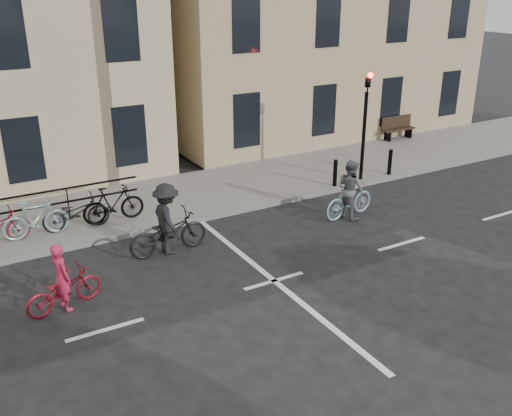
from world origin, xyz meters
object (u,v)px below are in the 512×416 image
bench (397,127)px  cyclist_dark (167,226)px  cyclist_pink (63,286)px  cyclist_grey (350,194)px  traffic_light (365,113)px

bench → cyclist_dark: cyclist_dark is taller
cyclist_dark → bench: bearing=-69.0°
cyclist_pink → cyclist_grey: (8.45, 0.94, 0.18)m
cyclist_pink → cyclist_grey: cyclist_grey is taller
traffic_light → cyclist_dark: 8.12m
traffic_light → cyclist_grey: bearing=-136.3°
bench → cyclist_pink: cyclist_pink is taller
traffic_light → cyclist_dark: size_ratio=1.85×
bench → cyclist_pink: 16.80m
cyclist_grey → cyclist_dark: (-5.51, 0.47, 0.03)m
cyclist_pink → cyclist_dark: (2.94, 1.41, 0.21)m
cyclist_pink → cyclist_grey: bearing=-98.0°
cyclist_grey → bench: bearing=-58.1°
cyclist_pink → bench: bearing=-81.7°
cyclist_pink → cyclist_dark: bearing=-78.8°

